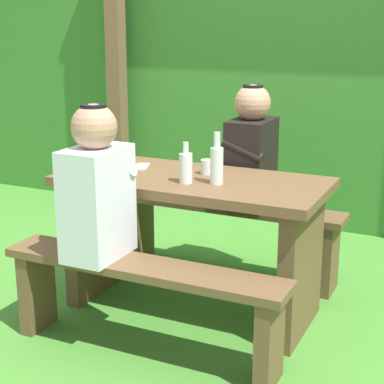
# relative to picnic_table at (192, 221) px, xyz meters

# --- Properties ---
(ground_plane) EXTENTS (12.00, 12.00, 0.00)m
(ground_plane) POSITION_rel_picnic_table_xyz_m (0.00, 0.00, -0.51)
(ground_plane) COLOR #458A2F
(hedge_backdrop) EXTENTS (6.40, 0.69, 2.13)m
(hedge_backdrop) POSITION_rel_picnic_table_xyz_m (0.00, 1.99, 0.56)
(hedge_backdrop) COLOR #377A2A
(hedge_backdrop) RESTS_ON ground_plane
(pergola_post_left) EXTENTS (0.12, 0.12, 2.21)m
(pergola_post_left) POSITION_rel_picnic_table_xyz_m (-1.36, 1.47, 0.60)
(pergola_post_left) COLOR brown
(pergola_post_left) RESTS_ON ground_plane
(picnic_table) EXTENTS (1.40, 0.64, 0.75)m
(picnic_table) POSITION_rel_picnic_table_xyz_m (0.00, 0.00, 0.00)
(picnic_table) COLOR brown
(picnic_table) RESTS_ON ground_plane
(bench_near) EXTENTS (1.40, 0.24, 0.46)m
(bench_near) POSITION_rel_picnic_table_xyz_m (0.00, -0.54, -0.18)
(bench_near) COLOR brown
(bench_near) RESTS_ON ground_plane
(bench_far) EXTENTS (1.40, 0.24, 0.46)m
(bench_far) POSITION_rel_picnic_table_xyz_m (0.00, 0.54, -0.18)
(bench_far) COLOR brown
(bench_far) RESTS_ON ground_plane
(person_white_shirt) EXTENTS (0.25, 0.35, 0.72)m
(person_white_shirt) POSITION_rel_picnic_table_xyz_m (-0.23, -0.53, 0.29)
(person_white_shirt) COLOR silver
(person_white_shirt) RESTS_ON bench_near
(person_black_coat) EXTENTS (0.25, 0.35, 0.72)m
(person_black_coat) POSITION_rel_picnic_table_xyz_m (0.13, 0.53, 0.29)
(person_black_coat) COLOR black
(person_black_coat) RESTS_ON bench_far
(drinking_glass) EXTENTS (0.07, 0.07, 0.08)m
(drinking_glass) POSITION_rel_picnic_table_xyz_m (0.04, 0.09, 0.28)
(drinking_glass) COLOR silver
(drinking_glass) RESTS_ON picnic_table
(bottle_left) EXTENTS (0.07, 0.07, 0.26)m
(bottle_left) POSITION_rel_picnic_table_xyz_m (0.17, -0.07, 0.34)
(bottle_left) COLOR silver
(bottle_left) RESTS_ON picnic_table
(bottle_right) EXTENTS (0.07, 0.07, 0.21)m
(bottle_right) POSITION_rel_picnic_table_xyz_m (0.02, -0.12, 0.32)
(bottle_right) COLOR silver
(bottle_right) RESTS_ON picnic_table
(cell_phone) EXTENTS (0.11, 0.15, 0.01)m
(cell_phone) POSITION_rel_picnic_table_xyz_m (-0.35, 0.08, 0.24)
(cell_phone) COLOR silver
(cell_phone) RESTS_ON picnic_table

